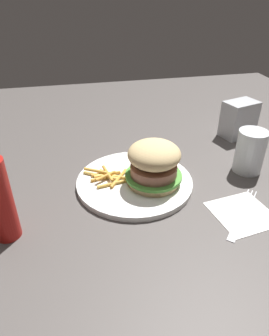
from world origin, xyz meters
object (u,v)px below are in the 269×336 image
Objects in this scene: fork at (243,212)px; napkin_dispenser at (239,119)px; drink_glass at (250,153)px; plate at (135,182)px; fries_pile at (108,176)px; sandwich at (154,162)px; ketchup_bottle at (0,201)px; napkin at (243,213)px.

napkin_dispenser reaches higher than fork.
drink_glass is (-0.09, -0.14, 0.04)m from fork.
drink_glass is at bearing -179.79° from plate.
napkin_dispenser reaches higher than plate.
fries_pile is 1.05× the size of drink_glass.
fork is 1.38× the size of drink_glass.
plate is 2.50× the size of napkin_dispenser.
plate is 2.09× the size of sandwich.
plate is at bearing -37.37° from fork.
drink_glass is 0.53m from ketchup_bottle.
napkin is at bearing 139.13° from sandwich.
drink_glass reaches higher than napkin.
sandwich is at bearing -40.40° from fork.
napkin_dispenser is at bearing -115.84° from napkin.
sandwich is 0.30m from ketchup_bottle.
plate is at bearing 0.21° from drink_glass.
fries_pile is 0.29m from napkin.
fork is at bearing 175.50° from ketchup_bottle.
ketchup_bottle reaches higher than drink_glass.
fork is at bearing 139.60° from sandwich.
plate is 0.27m from drink_glass.
drink_glass reaches higher than plate.
sandwich is 0.79× the size of ketchup_bottle.
sandwich reaches higher than fries_pile.
napkin_dispenser is (-0.15, -0.32, 0.05)m from fork.
sandwich is at bearing 157.20° from plate.
plate is at bearing -22.80° from sandwich.
napkin_dispenser is 0.65m from ketchup_bottle.
napkin is at bearing 58.54° from drink_glass.
napkin is 0.79× the size of fork.
fork is at bearing 58.65° from drink_glass.
fries_pile is (0.06, -0.02, 0.01)m from plate.
napkin is 0.00m from fork.
fork is (-0.15, 0.13, -0.06)m from sandwich.
ketchup_bottle is (0.43, -0.04, 0.08)m from napkin.
fries_pile is 0.76× the size of fork.
ketchup_bottle reaches higher than sandwich.
plate is at bearing -156.98° from ketchup_bottle.
ketchup_bottle is at bearing -4.67° from napkin.
fork is at bearing 142.63° from plate.
ketchup_bottle is at bearing 23.02° from plate.
fork is 0.44m from ketchup_bottle.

